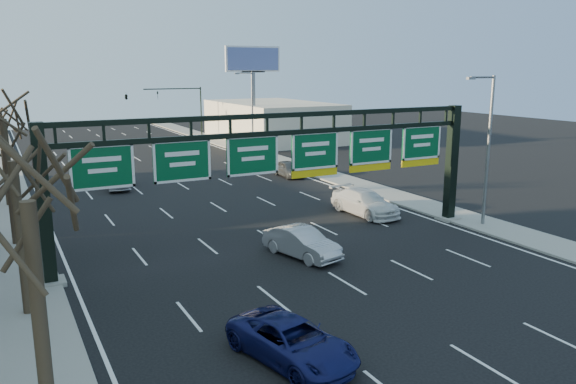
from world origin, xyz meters
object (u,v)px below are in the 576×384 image
sign_gantry (287,161)px  car_blue_suv (292,341)px  car_white_wagon (365,202)px  car_silver_sedan (302,243)px

sign_gantry → car_blue_suv: bearing=-117.0°
sign_gantry → car_white_wagon: 9.31m
car_silver_sedan → car_blue_suv: bearing=-134.8°
car_blue_suv → car_white_wagon: size_ratio=0.89×
car_blue_suv → car_white_wagon: bearing=34.1°
car_blue_suv → car_silver_sedan: (5.36, 8.94, 0.06)m
car_silver_sedan → sign_gantry: bearing=71.0°
sign_gantry → car_blue_suv: (-5.52, -10.82, -3.95)m
sign_gantry → car_white_wagon: bearing=25.3°
car_blue_suv → car_silver_sedan: car_silver_sedan is taller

